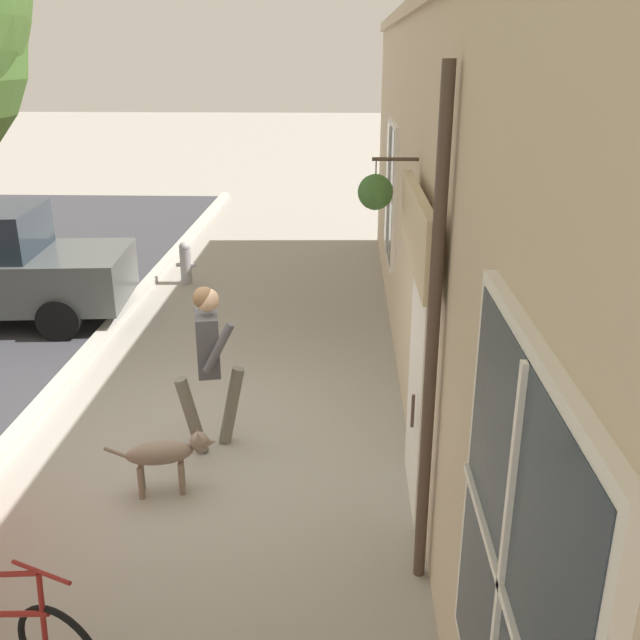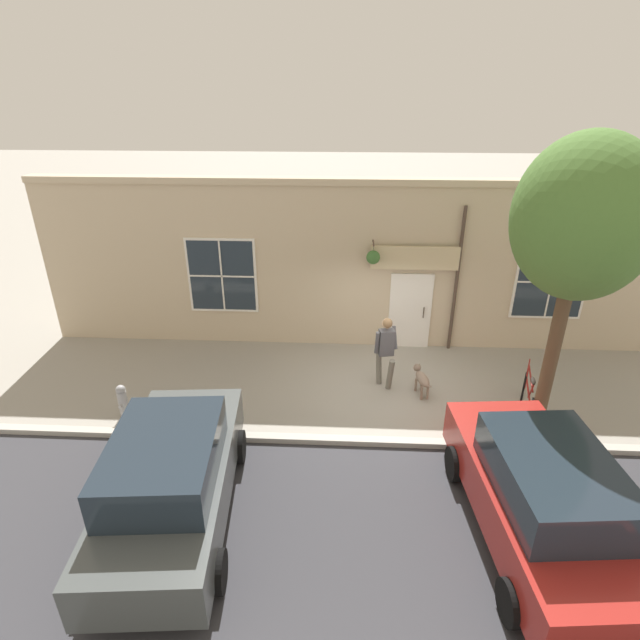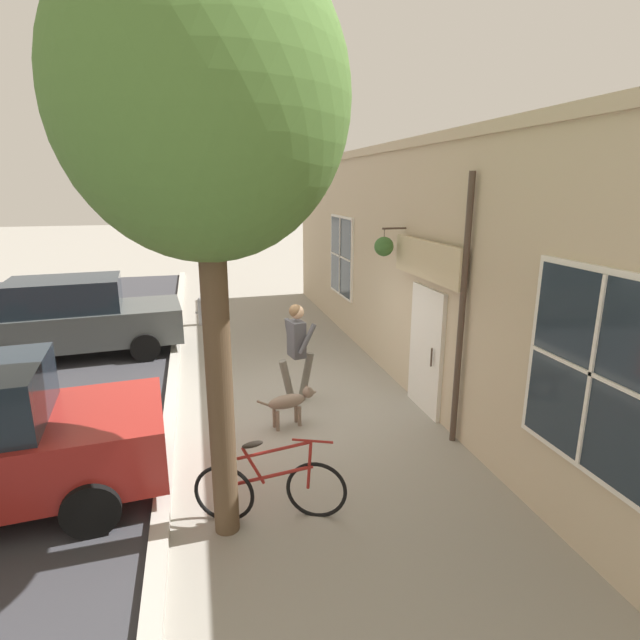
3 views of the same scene
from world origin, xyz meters
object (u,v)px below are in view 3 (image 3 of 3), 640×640
object	(u,v)px
dog_on_leash	(290,401)
leaning_bicycle	(271,488)
street_tree_by_curb	(212,110)
fire_hydrant	(202,310)
pedestrian_walking	(297,344)
parked_car_nearest_curb	(76,318)

from	to	relation	value
dog_on_leash	leaning_bicycle	bearing A→B (deg)	73.57
street_tree_by_curb	fire_hydrant	size ratio (longest dim) A/B	7.62
dog_on_leash	fire_hydrant	size ratio (longest dim) A/B	1.31
street_tree_by_curb	fire_hydrant	xyz separation A→B (m)	(0.14, -8.70, -3.93)
leaning_bicycle	fire_hydrant	bearing A→B (deg)	-86.20
pedestrian_walking	leaning_bicycle	xyz separation A→B (m)	(0.92, 3.01, -0.70)
street_tree_by_curb	leaning_bicycle	size ratio (longest dim) A/B	3.47
dog_on_leash	parked_car_nearest_curb	bearing A→B (deg)	-48.73
street_tree_by_curb	pedestrian_walking	bearing A→B (deg)	-113.85
dog_on_leash	leaning_bicycle	world-z (taller)	leaning_bicycle
dog_on_leash	street_tree_by_curb	size ratio (longest dim) A/B	0.17
fire_hydrant	dog_on_leash	bearing A→B (deg)	100.64
street_tree_by_curb	fire_hydrant	bearing A→B (deg)	-89.06
dog_on_leash	fire_hydrant	xyz separation A→B (m)	(1.22, -6.47, -0.02)
pedestrian_walking	fire_hydrant	distance (m)	5.88
street_tree_by_curb	parked_car_nearest_curb	distance (m)	8.06
street_tree_by_curb	leaning_bicycle	world-z (taller)	street_tree_by_curb
pedestrian_walking	leaning_bicycle	world-z (taller)	pedestrian_walking
dog_on_leash	parked_car_nearest_curb	world-z (taller)	parked_car_nearest_curb
dog_on_leash	parked_car_nearest_curb	distance (m)	5.97
pedestrian_walking	dog_on_leash	xyz separation A→B (m)	(0.28, 0.83, -0.66)
street_tree_by_curb	parked_car_nearest_curb	bearing A→B (deg)	-66.96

